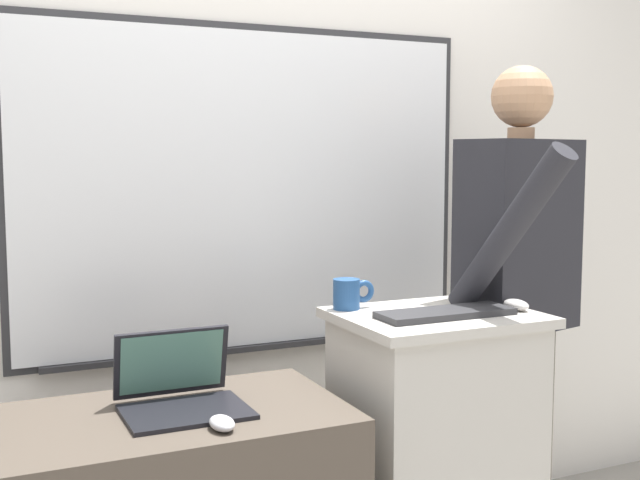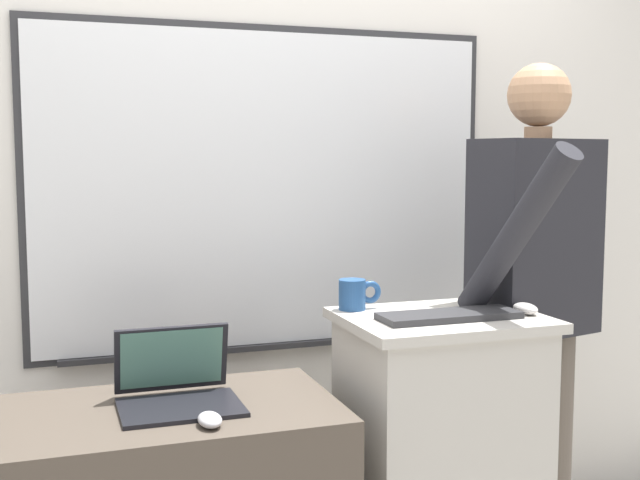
# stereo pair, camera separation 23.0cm
# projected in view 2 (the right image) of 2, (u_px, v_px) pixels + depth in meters

# --- Properties ---
(back_wall) EXTENTS (6.40, 0.17, 2.95)m
(back_wall) POSITION_uv_depth(u_px,v_px,m) (279.00, 152.00, 2.97)
(back_wall) COLOR silver
(back_wall) RESTS_ON ground_plane
(lectern_podium) EXTENTS (0.59, 0.48, 0.98)m
(lectern_podium) POSITION_uv_depth(u_px,v_px,m) (439.00, 471.00, 2.47)
(lectern_podium) COLOR #BCB7AD
(lectern_podium) RESTS_ON ground_plane
(person_presenter) EXTENTS (0.60, 0.63, 1.76)m
(person_presenter) POSITION_uv_depth(u_px,v_px,m) (535.00, 287.00, 2.67)
(person_presenter) COLOR brown
(person_presenter) RESTS_ON ground_plane
(laptop) EXTENTS (0.33, 0.30, 0.20)m
(laptop) POSITION_uv_depth(u_px,v_px,m) (176.00, 383.00, 2.22)
(laptop) COLOR black
(laptop) RESTS_ON side_desk
(wireless_keyboard) EXTENTS (0.42, 0.14, 0.02)m
(wireless_keyboard) POSITION_uv_depth(u_px,v_px,m) (449.00, 316.00, 2.36)
(wireless_keyboard) COLOR #2D2D30
(wireless_keyboard) RESTS_ON lectern_podium
(computer_mouse_by_laptop) EXTENTS (0.06, 0.10, 0.03)m
(computer_mouse_by_laptop) POSITION_uv_depth(u_px,v_px,m) (210.00, 420.00, 2.03)
(computer_mouse_by_laptop) COLOR #BCBCC1
(computer_mouse_by_laptop) RESTS_ON side_desk
(computer_mouse_by_keyboard) EXTENTS (0.06, 0.10, 0.03)m
(computer_mouse_by_keyboard) POSITION_uv_depth(u_px,v_px,m) (525.00, 309.00, 2.43)
(computer_mouse_by_keyboard) COLOR silver
(computer_mouse_by_keyboard) RESTS_ON lectern_podium
(coffee_mug) EXTENTS (0.14, 0.08, 0.10)m
(coffee_mug) POSITION_uv_depth(u_px,v_px,m) (354.00, 294.00, 2.50)
(coffee_mug) COLOR #234C84
(coffee_mug) RESTS_ON lectern_podium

